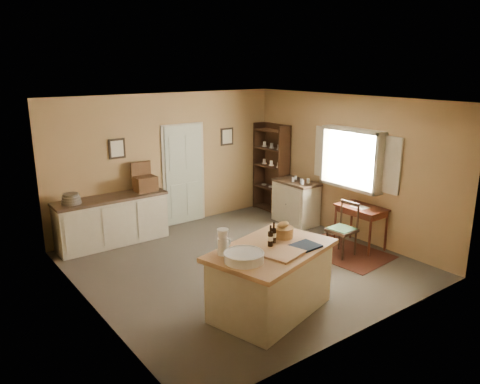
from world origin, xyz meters
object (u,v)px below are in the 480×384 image
(work_island, at_px, (270,278))
(sideboard, at_px, (113,219))
(desk_chair, at_px, (342,230))
(writing_desk, at_px, (361,212))
(right_cabinet, at_px, (296,202))
(shelving_unit, at_px, (273,168))

(work_island, relative_size, sideboard, 0.93)
(work_island, height_order, desk_chair, work_island)
(writing_desk, height_order, desk_chair, desk_chair)
(work_island, xyz_separation_m, sideboard, (-0.73, 3.64, -0.00))
(writing_desk, distance_m, desk_chair, 0.61)
(writing_desk, xyz_separation_m, right_cabinet, (-0.00, 1.70, -0.21))
(sideboard, relative_size, right_cabinet, 2.07)
(work_island, distance_m, right_cabinet, 3.76)
(desk_chair, bearing_deg, sideboard, 131.58)
(sideboard, distance_m, right_cabinet, 3.72)
(work_island, relative_size, writing_desk, 2.19)
(shelving_unit, bearing_deg, writing_desk, -93.30)
(right_cabinet, bearing_deg, writing_desk, -89.99)
(right_cabinet, distance_m, shelving_unit, 1.09)
(desk_chair, bearing_deg, shelving_unit, 70.98)
(right_cabinet, bearing_deg, sideboard, 162.08)
(work_island, relative_size, right_cabinet, 1.93)
(sideboard, xyz_separation_m, shelving_unit, (3.69, -0.21, 0.50))
(writing_desk, bearing_deg, right_cabinet, 90.01)
(work_island, bearing_deg, right_cabinet, 26.40)
(sideboard, distance_m, writing_desk, 4.54)
(work_island, distance_m, sideboard, 3.71)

